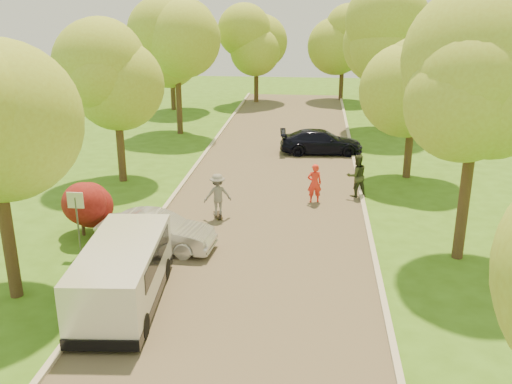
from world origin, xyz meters
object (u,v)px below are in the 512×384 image
at_px(person_striped, 314,183).
at_px(dark_sedan, 321,142).
at_px(street_sign, 76,210).
at_px(skateboarder, 218,195).
at_px(minivan, 123,274).
at_px(silver_sedan, 156,232).
at_px(longboard, 218,215).
at_px(person_olive, 357,176).

bearing_deg(person_striped, dark_sedan, -103.79).
distance_m(street_sign, person_striped, 9.83).
bearing_deg(skateboarder, person_striped, -169.98).
distance_m(minivan, person_striped, 10.47).
relative_size(street_sign, skateboarder, 1.30).
distance_m(street_sign, minivan, 4.13).
relative_size(street_sign, dark_sedan, 0.48).
height_order(minivan, skateboarder, minivan).
xyz_separation_m(dark_sedan, skateboarder, (-4.03, -10.24, 0.29)).
xyz_separation_m(silver_sedan, longboard, (1.57, 3.22, -0.56)).
relative_size(silver_sedan, longboard, 4.47).
distance_m(longboard, person_striped, 4.38).
bearing_deg(street_sign, silver_sedan, 12.42).
height_order(silver_sedan, dark_sedan, dark_sedan).
distance_m(dark_sedan, person_striped, 8.09).
bearing_deg(person_striped, longboard, 18.36).
relative_size(street_sign, longboard, 2.45).
xyz_separation_m(street_sign, person_striped, (7.80, 5.93, -0.73)).
height_order(minivan, dark_sedan, minivan).
height_order(street_sign, minivan, street_sign).
xyz_separation_m(skateboarder, person_olive, (5.53, 3.12, -0.01)).
height_order(street_sign, silver_sedan, street_sign).
xyz_separation_m(minivan, skateboarder, (1.47, 6.93, -0.02)).
distance_m(street_sign, longboard, 5.74).
distance_m(longboard, skateboarder, 0.85).
xyz_separation_m(street_sign, silver_sedan, (2.50, 0.55, -0.91)).
relative_size(person_striped, person_olive, 0.90).
relative_size(longboard, skateboarder, 0.53).
height_order(street_sign, person_striped, street_sign).
bearing_deg(skateboarder, longboard, 77.13).
height_order(minivan, longboard, minivan).
bearing_deg(silver_sedan, person_striped, -39.38).
height_order(minivan, person_olive, person_olive).
bearing_deg(silver_sedan, person_olive, -43.02).
xyz_separation_m(street_sign, skateboarder, (4.07, 3.77, -0.62)).
height_order(dark_sedan, person_olive, person_olive).
distance_m(silver_sedan, skateboarder, 3.60).
height_order(silver_sedan, skateboarder, skateboarder).
bearing_deg(person_olive, longboard, 7.88).
relative_size(longboard, person_olive, 0.48).
distance_m(street_sign, skateboarder, 5.58).
distance_m(minivan, skateboarder, 7.08).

